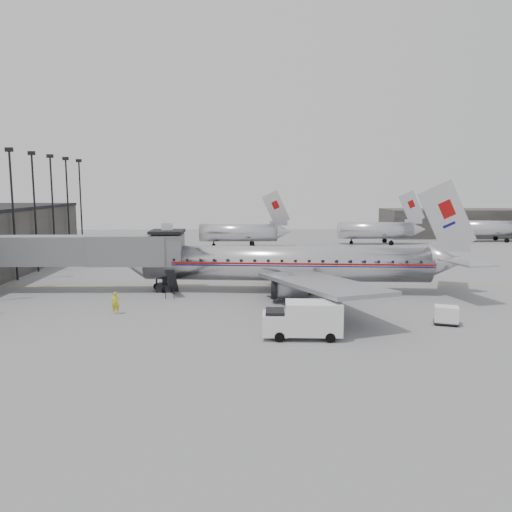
% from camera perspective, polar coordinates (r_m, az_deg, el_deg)
% --- Properties ---
extents(ground, '(160.00, 160.00, 0.00)m').
position_cam_1_polar(ground, '(49.24, -0.22, -4.79)').
color(ground, slate).
rests_on(ground, ground).
extents(hangar, '(30.00, 12.00, 6.00)m').
position_cam_1_polar(hangar, '(117.66, 21.67, 3.54)').
color(hangar, '#34322F').
rests_on(hangar, ground).
extents(apron_line, '(60.00, 0.15, 0.01)m').
position_cam_1_polar(apron_line, '(55.24, 2.77, -3.39)').
color(apron_line, gold).
rests_on(apron_line, ground).
extents(jet_bridge, '(21.00, 6.20, 7.10)m').
position_cam_1_polar(jet_bridge, '(54.44, -18.13, 0.50)').
color(jet_bridge, slate).
rests_on(jet_bridge, ground).
extents(floodlight_masts, '(0.90, 42.25, 15.25)m').
position_cam_1_polar(floodlight_masts, '(66.60, -24.96, 5.06)').
color(floodlight_masts, black).
rests_on(floodlight_masts, ground).
extents(distant_aircraft_near, '(16.39, 3.20, 10.26)m').
position_cam_1_polar(distant_aircraft_near, '(90.40, -1.90, 2.77)').
color(distant_aircraft_near, silver).
rests_on(distant_aircraft_near, ground).
extents(distant_aircraft_mid, '(16.39, 3.20, 10.26)m').
position_cam_1_polar(distant_aircraft_mid, '(97.68, 13.58, 2.93)').
color(distant_aircraft_mid, silver).
rests_on(distant_aircraft_mid, ground).
extents(distant_aircraft_far, '(16.39, 3.20, 10.26)m').
position_cam_1_polar(distant_aircraft_far, '(109.97, 25.22, 2.93)').
color(distant_aircraft_far, silver).
rests_on(distant_aircraft_far, ground).
extents(airliner, '(36.77, 33.95, 11.63)m').
position_cam_1_polar(airliner, '(51.82, 4.24, -0.88)').
color(airliner, silver).
rests_on(airliner, ground).
extents(service_van, '(5.78, 2.53, 2.66)m').
position_cam_1_polar(service_van, '(36.24, 5.42, -7.20)').
color(service_van, white).
rests_on(service_van, ground).
extents(baggage_cart_navy, '(2.40, 1.91, 1.79)m').
position_cam_1_polar(baggage_cart_navy, '(51.47, 6.44, -3.20)').
color(baggage_cart_navy, '#0E163A').
rests_on(baggage_cart_navy, ground).
extents(baggage_cart_white, '(2.24, 1.96, 1.47)m').
position_cam_1_polar(baggage_cart_white, '(42.46, 20.93, -6.30)').
color(baggage_cart_white, white).
rests_on(baggage_cart_white, ground).
extents(ramp_worker, '(0.73, 0.51, 1.91)m').
position_cam_1_polar(ramp_worker, '(44.56, -15.74, -5.18)').
color(ramp_worker, gold).
rests_on(ramp_worker, ground).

